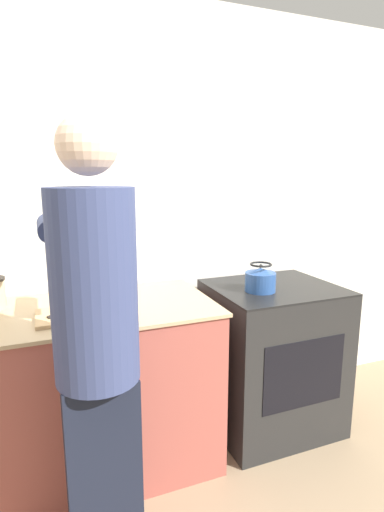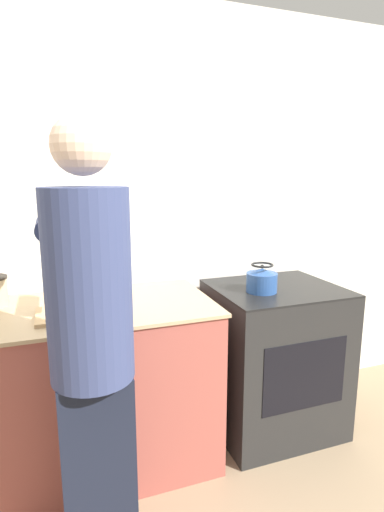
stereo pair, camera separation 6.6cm
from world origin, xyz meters
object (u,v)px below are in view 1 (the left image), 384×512
at_px(person, 97,342).
at_px(kettle, 260,279).
at_px(cutting_board, 74,315).
at_px(knife, 71,313).
at_px(oven, 272,356).

relative_size(person, kettle, 10.05).
xyz_separation_m(cutting_board, kettle, (1.05, 0.03, 0.06)).
height_order(person, knife, person).
bearing_deg(person, knife, 95.81).
bearing_deg(knife, kettle, -14.79).
xyz_separation_m(oven, cutting_board, (-1.19, -0.09, 0.46)).
distance_m(oven, kettle, 0.55).
bearing_deg(oven, cutting_board, -175.72).
xyz_separation_m(person, cutting_board, (-0.04, 0.49, -0.06)).
bearing_deg(oven, kettle, -158.19).
bearing_deg(kettle, oven, 21.81).
height_order(oven, kettle, kettle).
bearing_deg(cutting_board, person, -85.49).
relative_size(oven, kettle, 5.17).
relative_size(knife, kettle, 1.33).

